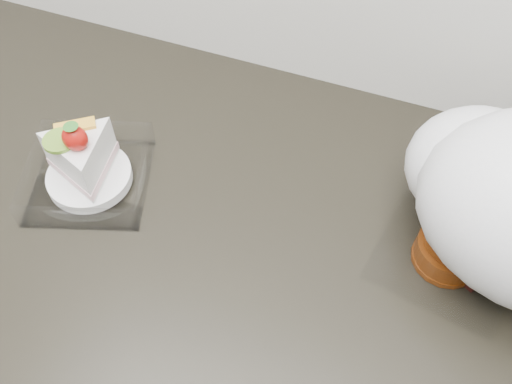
# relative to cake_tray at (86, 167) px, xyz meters

# --- Properties ---
(counter) EXTENTS (2.04, 0.64, 0.90)m
(counter) POSITION_rel_cake_tray_xyz_m (0.14, 0.02, -0.48)
(counter) COLOR black
(counter) RESTS_ON ground
(cake_tray) EXTENTS (0.21, 0.21, 0.13)m
(cake_tray) POSITION_rel_cake_tray_xyz_m (0.00, 0.00, 0.00)
(cake_tray) COLOR white
(cake_tray) RESTS_ON counter
(mooncake_wrap) EXTENTS (0.20, 0.19, 0.04)m
(mooncake_wrap) POSITION_rel_cake_tray_xyz_m (0.50, 0.05, -0.02)
(mooncake_wrap) COLOR white
(mooncake_wrap) RESTS_ON counter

